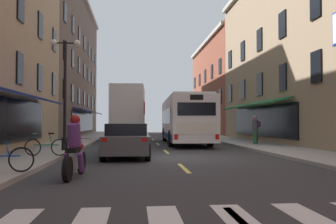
# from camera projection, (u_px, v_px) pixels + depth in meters

# --- Properties ---
(ground_plane) EXTENTS (34.80, 80.00, 0.10)m
(ground_plane) POSITION_uv_depth(u_px,v_px,m) (172.00, 159.00, 14.83)
(ground_plane) COLOR #333335
(lane_centre_dashes) EXTENTS (0.14, 73.90, 0.01)m
(lane_centre_dashes) POSITION_uv_depth(u_px,v_px,m) (173.00, 158.00, 14.58)
(lane_centre_dashes) COLOR #DBCC4C
(lane_centre_dashes) RESTS_ON ground
(sidewalk_left) EXTENTS (3.00, 80.00, 0.14)m
(sidewalk_left) POSITION_uv_depth(u_px,v_px,m) (26.00, 157.00, 14.29)
(sidewalk_left) COLOR #A39E93
(sidewalk_left) RESTS_ON ground
(sidewalk_right) EXTENTS (3.00, 80.00, 0.14)m
(sidewalk_right) POSITION_uv_depth(u_px,v_px,m) (309.00, 155.00, 15.37)
(sidewalk_right) COLOR #A39E93
(sidewalk_right) RESTS_ON ground
(transit_bus) EXTENTS (2.86, 11.25, 3.16)m
(transit_bus) POSITION_uv_depth(u_px,v_px,m) (185.00, 120.00, 24.52)
(transit_bus) COLOR white
(transit_bus) RESTS_ON ground
(box_truck) EXTENTS (2.76, 8.13, 4.20)m
(box_truck) POSITION_uv_depth(u_px,v_px,m) (129.00, 114.00, 28.58)
(box_truck) COLOR #B21E19
(box_truck) RESTS_ON ground
(sedan_near) EXTENTS (2.00, 4.64, 1.41)m
(sedan_near) POSITION_uv_depth(u_px,v_px,m) (127.00, 140.00, 14.99)
(sedan_near) COLOR #515154
(sedan_near) RESTS_ON ground
(sedan_mid) EXTENTS (2.04, 4.33, 1.46)m
(sedan_mid) POSITION_uv_depth(u_px,v_px,m) (129.00, 129.00, 37.94)
(sedan_mid) COLOR maroon
(sedan_mid) RESTS_ON ground
(motorcycle_rider) EXTENTS (0.63, 2.07, 1.66)m
(motorcycle_rider) POSITION_uv_depth(u_px,v_px,m) (75.00, 151.00, 9.39)
(motorcycle_rider) COLOR black
(motorcycle_rider) RESTS_ON ground
(bicycle_near) EXTENTS (1.71, 0.48, 0.91)m
(bicycle_near) POSITION_uv_depth(u_px,v_px,m) (46.00, 147.00, 14.12)
(bicycle_near) COLOR black
(bicycle_near) RESTS_ON sidewalk_left
(bicycle_mid) EXTENTS (1.71, 0.48, 0.91)m
(bicycle_mid) POSITION_uv_depth(u_px,v_px,m) (0.00, 159.00, 9.36)
(bicycle_mid) COLOR black
(bicycle_mid) RESTS_ON sidewalk_left
(pedestrian_near) EXTENTS (0.52, 0.39, 1.74)m
(pedestrian_near) POSITION_uv_depth(u_px,v_px,m) (255.00, 129.00, 21.97)
(pedestrian_near) COLOR #33663F
(pedestrian_near) RESTS_ON sidewalk_right
(street_lamp_twin) EXTENTS (1.42, 0.32, 5.30)m
(street_lamp_twin) POSITION_uv_depth(u_px,v_px,m) (65.00, 89.00, 17.08)
(street_lamp_twin) COLOR black
(street_lamp_twin) RESTS_ON sidewalk_left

